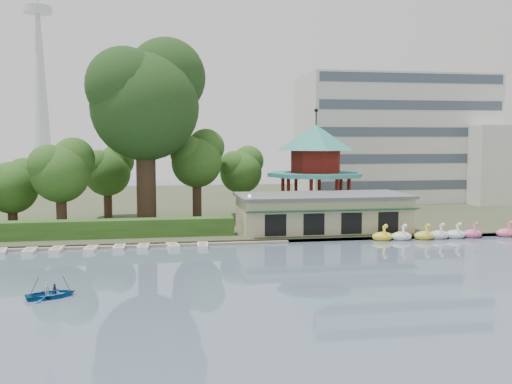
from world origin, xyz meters
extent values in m
plane|color=slate|center=(0.00, 0.00, 0.00)|extent=(220.00, 220.00, 0.00)
cube|color=#424930|center=(0.00, 52.00, 0.20)|extent=(220.00, 70.00, 0.40)
cube|color=gray|center=(0.00, 17.30, 0.15)|extent=(220.00, 0.60, 0.30)
cube|color=gray|center=(-12.00, 17.20, 0.12)|extent=(34.00, 1.60, 0.24)
cube|color=tan|center=(10.00, 22.00, 2.20)|extent=(18.00, 8.00, 3.60)
cube|color=#595B5E|center=(10.00, 22.00, 4.15)|extent=(18.60, 8.60, 0.30)
cube|color=#194C2D|center=(10.00, 17.70, 3.00)|extent=(18.00, 1.59, 0.45)
cylinder|color=tan|center=(12.00, 32.00, 1.00)|extent=(10.40, 10.40, 1.20)
cylinder|color=teal|center=(12.00, 32.00, 5.85)|extent=(12.40, 12.40, 0.50)
cylinder|color=maroon|center=(12.00, 32.00, 7.50)|extent=(6.40, 6.40, 2.80)
cone|color=teal|center=(12.00, 32.00, 10.50)|extent=(10.00, 10.00, 3.20)
cylinder|color=black|center=(12.00, 32.00, 13.00)|extent=(0.16, 0.16, 1.80)
cube|color=silver|center=(30.00, 50.00, 10.40)|extent=(30.00, 14.00, 20.00)
cube|color=silver|center=(46.00, 44.00, 6.40)|extent=(14.00, 10.00, 12.00)
cone|color=silver|center=(-42.00, 140.00, 30.00)|extent=(6.00, 6.00, 60.00)
cylinder|color=silver|center=(-42.00, 140.00, 48.00)|extent=(8.00, 8.00, 2.00)
cube|color=#315A1E|center=(-15.00, 20.50, 1.30)|extent=(30.00, 2.00, 1.80)
cylinder|color=black|center=(1.50, 19.00, 2.40)|extent=(0.12, 0.12, 4.00)
sphere|color=beige|center=(1.50, 19.00, 4.50)|extent=(0.36, 0.36, 0.36)
cylinder|color=#3A281C|center=(-9.00, 28.00, 5.85)|extent=(2.19, 2.19, 10.90)
sphere|color=#1F3D17|center=(-9.00, 28.00, 13.92)|extent=(12.18, 12.18, 12.18)
sphere|color=#1F3D17|center=(-6.56, 29.83, 17.41)|extent=(9.13, 9.13, 9.13)
sphere|color=#1F3D17|center=(-11.13, 26.78, 16.10)|extent=(8.52, 8.52, 8.52)
cylinder|color=#3A281C|center=(-18.00, 26.00, 2.88)|extent=(1.12, 1.12, 4.96)
sphere|color=#315A1E|center=(-18.00, 26.00, 6.55)|extent=(6.20, 6.20, 6.20)
sphere|color=#315A1E|center=(-16.76, 26.93, 8.14)|extent=(4.65, 4.65, 4.65)
sphere|color=#315A1E|center=(-19.09, 25.38, 7.54)|extent=(4.34, 4.34, 4.34)
cylinder|color=#3A281C|center=(-24.00, 30.00, 2.18)|extent=(1.06, 1.06, 3.56)
sphere|color=#315A1E|center=(-24.00, 30.00, 4.82)|extent=(5.89, 5.89, 5.89)
sphere|color=#315A1E|center=(-22.82, 30.88, 5.96)|extent=(4.42, 4.42, 4.42)
sphere|color=#315A1E|center=(-25.03, 29.41, 5.53)|extent=(4.12, 4.12, 4.12)
cylinder|color=#3A281C|center=(-3.00, 32.00, 3.25)|extent=(1.11, 1.11, 5.70)
sphere|color=#315A1E|center=(-3.00, 32.00, 7.46)|extent=(6.14, 6.14, 6.14)
sphere|color=#315A1E|center=(-1.77, 32.92, 9.29)|extent=(4.61, 4.61, 4.61)
sphere|color=#315A1E|center=(-4.07, 31.39, 8.60)|extent=(4.30, 4.30, 4.30)
cylinder|color=#3A281C|center=(3.00, 36.00, 2.64)|extent=(0.99, 0.99, 4.49)
sphere|color=#315A1E|center=(3.00, 36.00, 5.96)|extent=(5.51, 5.51, 5.51)
sphere|color=#315A1E|center=(4.10, 36.83, 7.40)|extent=(4.13, 4.13, 4.13)
sphere|color=#315A1E|center=(2.04, 35.45, 6.86)|extent=(3.86, 3.86, 3.86)
cylinder|color=#3A281C|center=(-14.00, 36.00, 2.68)|extent=(1.04, 1.04, 4.55)
sphere|color=#315A1E|center=(-14.00, 36.00, 6.04)|extent=(5.79, 5.79, 5.79)
sphere|color=#315A1E|center=(-12.84, 36.87, 7.50)|extent=(4.35, 4.35, 4.35)
sphere|color=#315A1E|center=(-15.01, 35.42, 6.95)|extent=(4.06, 4.06, 4.06)
ellipsoid|color=yellow|center=(14.85, 16.70, 0.35)|extent=(2.16, 1.44, 0.99)
cylinder|color=yellow|center=(14.85, 16.15, 0.90)|extent=(0.26, 0.79, 1.29)
sphere|color=yellow|center=(14.85, 15.85, 1.55)|extent=(0.44, 0.44, 0.44)
ellipsoid|color=white|center=(16.83, 16.51, 0.35)|extent=(2.16, 1.44, 0.99)
cylinder|color=white|center=(16.83, 15.96, 0.90)|extent=(0.26, 0.79, 1.29)
sphere|color=white|center=(16.83, 15.66, 1.55)|extent=(0.44, 0.44, 0.44)
ellipsoid|color=yellow|center=(19.29, 16.44, 0.35)|extent=(2.16, 1.44, 0.99)
cylinder|color=yellow|center=(19.29, 15.89, 0.90)|extent=(0.26, 0.79, 1.29)
sphere|color=yellow|center=(19.29, 15.59, 1.55)|extent=(0.44, 0.44, 0.44)
ellipsoid|color=silver|center=(20.96, 16.59, 0.35)|extent=(2.16, 1.44, 0.99)
cylinder|color=silver|center=(20.96, 16.04, 0.90)|extent=(0.26, 0.79, 1.29)
sphere|color=silver|center=(20.96, 15.74, 1.55)|extent=(0.44, 0.44, 0.44)
ellipsoid|color=silver|center=(22.82, 16.62, 0.35)|extent=(2.16, 1.44, 0.99)
cylinder|color=silver|center=(22.82, 16.07, 0.90)|extent=(0.26, 0.79, 1.29)
sphere|color=silver|center=(22.82, 15.77, 1.55)|extent=(0.44, 0.44, 0.44)
ellipsoid|color=#D7618E|center=(24.75, 16.70, 0.35)|extent=(2.16, 1.44, 0.99)
cylinder|color=#D7618E|center=(24.75, 16.15, 0.90)|extent=(0.26, 0.79, 1.29)
sphere|color=#D7618E|center=(24.75, 15.85, 1.55)|extent=(0.44, 0.44, 0.44)
ellipsoid|color=#E76A88|center=(28.64, 16.67, 0.35)|extent=(2.16, 1.44, 0.99)
cylinder|color=#E76A88|center=(28.64, 16.12, 0.90)|extent=(0.26, 0.79, 1.29)
sphere|color=#E76A88|center=(28.64, 15.82, 1.55)|extent=(0.44, 0.44, 0.44)
cube|color=white|center=(-21.66, 15.66, 0.18)|extent=(1.32, 2.42, 0.36)
cube|color=white|center=(-19.13, 15.60, 0.18)|extent=(1.00, 2.30, 0.36)
cube|color=white|center=(-16.84, 15.89, 0.18)|extent=(1.10, 2.34, 0.36)
cube|color=white|center=(-13.80, 15.71, 0.18)|extent=(1.23, 2.39, 0.36)
cube|color=white|center=(-11.26, 15.97, 0.18)|extent=(1.09, 2.34, 0.36)
cube|color=white|center=(-9.06, 16.00, 0.18)|extent=(1.16, 2.37, 0.36)
cube|color=white|center=(-6.31, 15.93, 0.18)|extent=(1.31, 2.42, 0.36)
cube|color=white|center=(-3.52, 15.71, 0.18)|extent=(1.13, 2.35, 0.36)
imported|color=#165794|center=(-14.48, 0.00, 0.45)|extent=(5.15, 4.41, 0.90)
imported|color=silver|center=(-14.78, 0.20, 0.53)|extent=(0.36, 0.30, 0.86)
imported|color=#303146|center=(-14.18, -0.20, 0.51)|extent=(0.49, 0.43, 0.83)
cylinder|color=#3A281C|center=(-15.68, 0.00, 0.35)|extent=(0.94, 0.29, 2.01)
cylinder|color=#3A281C|center=(-13.28, 0.00, 0.35)|extent=(0.94, 0.29, 2.01)
camera|label=1|loc=(-7.35, -37.78, 10.11)|focal=40.00mm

